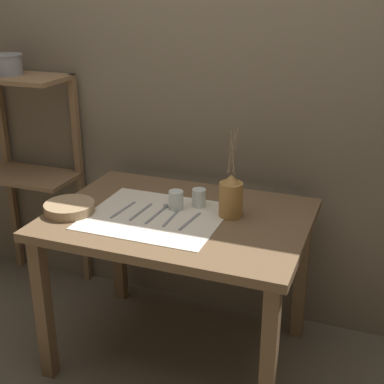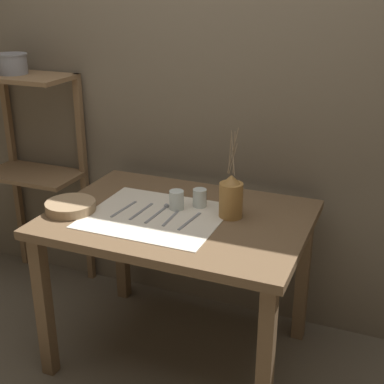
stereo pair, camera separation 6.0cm
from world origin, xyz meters
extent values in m
plane|color=brown|center=(0.00, 0.00, 0.00)|extent=(12.00, 12.00, 0.00)
cube|color=#6B5E4C|center=(0.00, 0.53, 1.20)|extent=(7.00, 0.06, 2.40)
cube|color=brown|center=(0.00, 0.00, 0.74)|extent=(1.15, 0.83, 0.04)
cube|color=brown|center=(-0.52, -0.36, 0.36)|extent=(0.06, 0.06, 0.72)
cube|color=brown|center=(0.52, -0.36, 0.36)|extent=(0.06, 0.06, 0.72)
cube|color=brown|center=(-0.52, 0.36, 0.36)|extent=(0.06, 0.06, 0.72)
cube|color=brown|center=(0.52, 0.36, 0.36)|extent=(0.06, 0.06, 0.72)
cube|color=brown|center=(-1.06, 0.32, 1.25)|extent=(0.54, 0.31, 0.02)
cube|color=brown|center=(-1.06, 0.32, 0.69)|extent=(0.54, 0.31, 0.02)
cube|color=brown|center=(-1.31, 0.46, 0.63)|extent=(0.04, 0.04, 1.26)
cube|color=brown|center=(-0.80, 0.46, 0.63)|extent=(0.04, 0.04, 1.26)
cube|color=beige|center=(-0.09, -0.05, 0.76)|extent=(0.59, 0.51, 0.00)
cylinder|color=olive|center=(0.22, 0.07, 0.83)|extent=(0.11, 0.11, 0.16)
cone|color=olive|center=(0.22, 0.07, 0.93)|extent=(0.08, 0.08, 0.04)
cylinder|color=#847056|center=(0.21, 0.05, 1.05)|extent=(0.03, 0.04, 0.19)
cylinder|color=#847056|center=(0.22, 0.09, 1.02)|extent=(0.03, 0.03, 0.13)
cylinder|color=#847056|center=(0.22, 0.08, 1.05)|extent=(0.04, 0.05, 0.19)
cylinder|color=#847056|center=(0.22, 0.07, 1.06)|extent=(0.05, 0.01, 0.21)
cylinder|color=#847056|center=(0.22, 0.08, 1.05)|extent=(0.02, 0.03, 0.19)
cylinder|color=#9E7F5B|center=(-0.47, -0.15, 0.78)|extent=(0.23, 0.23, 0.05)
cylinder|color=silver|center=(-0.03, 0.05, 0.80)|extent=(0.07, 0.07, 0.09)
cylinder|color=silver|center=(0.05, 0.12, 0.80)|extent=(0.06, 0.06, 0.08)
cube|color=gray|center=(-0.25, -0.05, 0.76)|extent=(0.03, 0.20, 0.00)
cube|color=gray|center=(-0.17, -0.04, 0.76)|extent=(0.02, 0.20, 0.00)
cube|color=gray|center=(-0.09, -0.05, 0.76)|extent=(0.02, 0.20, 0.00)
sphere|color=gray|center=(-0.09, 0.05, 0.76)|extent=(0.02, 0.02, 0.02)
cube|color=gray|center=(-0.01, -0.04, 0.76)|extent=(0.02, 0.20, 0.00)
sphere|color=gray|center=(-0.02, 0.06, 0.76)|extent=(0.02, 0.02, 0.02)
cube|color=gray|center=(0.07, -0.05, 0.76)|extent=(0.03, 0.20, 0.00)
cylinder|color=gray|center=(-1.11, 0.32, 1.32)|extent=(0.16, 0.16, 0.11)
cylinder|color=gray|center=(-1.11, 0.32, 1.37)|extent=(0.17, 0.17, 0.01)
camera|label=1|loc=(0.83, -2.02, 1.74)|focal=50.00mm
camera|label=2|loc=(0.88, -2.00, 1.74)|focal=50.00mm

